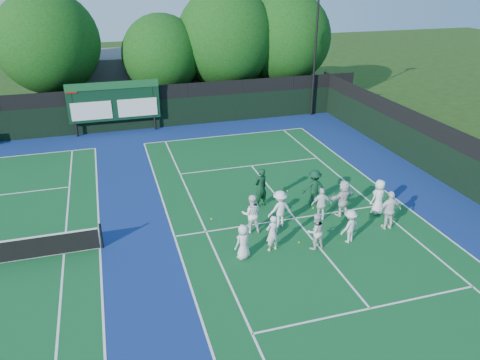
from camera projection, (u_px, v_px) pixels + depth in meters
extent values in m
plane|color=#1C3A0F|center=(304.00, 229.00, 20.23)|extent=(120.00, 120.00, 0.00)
cube|color=navy|center=(162.00, 239.00, 19.54)|extent=(34.00, 32.00, 0.01)
cube|color=#105124|center=(295.00, 218.00, 21.10)|extent=(10.97, 23.77, 0.00)
cube|color=white|center=(226.00, 136.00, 31.46)|extent=(10.97, 0.08, 0.00)
cube|color=white|center=(174.00, 236.00, 19.67)|extent=(0.08, 23.77, 0.00)
cube|color=white|center=(400.00, 202.00, 22.53)|extent=(0.08, 23.77, 0.00)
cube|color=white|center=(206.00, 232.00, 20.03)|extent=(0.08, 23.77, 0.00)
cube|color=white|center=(375.00, 206.00, 22.17)|extent=(0.08, 23.77, 0.00)
cube|color=white|center=(370.00, 308.00, 15.52)|extent=(8.23, 0.08, 0.00)
cube|color=white|center=(251.00, 166.00, 26.68)|extent=(8.23, 0.08, 0.00)
cube|color=white|center=(295.00, 218.00, 21.10)|extent=(0.08, 12.80, 0.00)
cube|color=white|center=(0.00, 158.00, 27.81)|extent=(10.97, 0.08, 0.00)
cube|color=white|center=(100.00, 248.00, 18.88)|extent=(0.08, 23.77, 0.00)
cube|color=white|center=(64.00, 253.00, 18.52)|extent=(0.08, 23.77, 0.00)
cube|color=black|center=(131.00, 116.00, 32.20)|extent=(34.00, 0.08, 2.00)
cube|color=black|center=(128.00, 95.00, 31.58)|extent=(34.00, 0.05, 1.00)
cube|color=black|center=(465.00, 175.00, 23.04)|extent=(0.08, 32.00, 2.00)
cube|color=black|center=(471.00, 147.00, 22.41)|extent=(0.05, 32.00, 1.00)
cylinder|color=black|center=(74.00, 111.00, 30.61)|extent=(0.16, 0.16, 3.50)
cylinder|color=black|center=(154.00, 105.00, 31.96)|extent=(0.16, 0.16, 3.50)
cube|color=black|center=(114.00, 101.00, 31.10)|extent=(6.00, 0.15, 2.60)
cube|color=#164D25|center=(112.00, 85.00, 30.55)|extent=(6.00, 0.05, 0.50)
cube|color=silver|center=(92.00, 111.00, 30.83)|extent=(2.60, 0.04, 1.20)
cube|color=silver|center=(138.00, 107.00, 31.61)|extent=(2.60, 0.04, 1.20)
cube|color=maroon|center=(71.00, 90.00, 29.92)|extent=(0.70, 0.04, 0.50)
cube|color=#5D5D62|center=(169.00, 75.00, 39.80)|extent=(18.00, 6.00, 4.00)
cylinder|color=black|center=(315.00, 48.00, 33.80)|extent=(0.16, 0.16, 10.00)
cylinder|color=black|center=(101.00, 236.00, 18.69)|extent=(0.10, 0.10, 1.10)
cylinder|color=black|center=(58.00, 101.00, 33.78)|extent=(0.44, 0.44, 2.99)
sphere|color=#0D3B0D|center=(48.00, 43.00, 32.07)|extent=(7.03, 7.03, 7.03)
sphere|color=#0D3B0D|center=(59.00, 52.00, 32.78)|extent=(4.92, 4.92, 4.92)
cylinder|color=black|center=(165.00, 98.00, 35.94)|extent=(0.44, 0.44, 2.29)
sphere|color=#0D3B0D|center=(162.00, 54.00, 34.56)|extent=(5.84, 5.84, 5.84)
sphere|color=#0D3B0D|center=(170.00, 61.00, 35.22)|extent=(4.09, 4.09, 4.09)
cylinder|color=black|center=(227.00, 92.00, 37.16)|extent=(0.44, 0.44, 2.64)
sphere|color=#0D3B0D|center=(226.00, 38.00, 35.45)|extent=(7.50, 7.50, 7.50)
sphere|color=#0D3B0D|center=(233.00, 47.00, 36.18)|extent=(5.25, 5.25, 5.25)
cylinder|color=black|center=(282.00, 88.00, 38.41)|extent=(0.44, 0.44, 2.56)
sphere|color=#0D3B0D|center=(284.00, 38.00, 36.75)|extent=(7.27, 7.27, 7.27)
sphere|color=#0D3B0D|center=(290.00, 46.00, 37.47)|extent=(5.09, 5.09, 5.09)
sphere|color=yellow|center=(299.00, 242.00, 19.21)|extent=(0.07, 0.07, 0.07)
sphere|color=yellow|center=(287.00, 191.00, 23.63)|extent=(0.07, 0.07, 0.07)
sphere|color=yellow|center=(394.00, 219.00, 21.03)|extent=(0.07, 0.07, 0.07)
sphere|color=yellow|center=(211.00, 219.00, 21.00)|extent=(0.07, 0.07, 0.07)
sphere|color=yellow|center=(313.00, 208.00, 21.96)|extent=(0.07, 0.07, 0.07)
sphere|color=yellow|center=(389.00, 227.00, 20.35)|extent=(0.07, 0.07, 0.07)
imported|color=white|center=(243.00, 242.00, 17.96)|extent=(0.84, 0.71, 1.45)
imported|color=white|center=(272.00, 233.00, 18.44)|extent=(0.63, 0.49, 1.55)
imported|color=silver|center=(315.00, 231.00, 18.58)|extent=(0.83, 0.69, 1.55)
imported|color=silver|center=(350.00, 226.00, 19.04)|extent=(1.07, 0.84, 1.45)
imported|color=white|center=(390.00, 210.00, 19.96)|extent=(1.06, 0.49, 1.77)
imported|color=white|center=(251.00, 214.00, 19.73)|extent=(0.95, 0.81, 1.73)
imported|color=white|center=(280.00, 209.00, 20.15)|extent=(1.18, 0.80, 1.69)
imported|color=white|center=(321.00, 204.00, 20.69)|extent=(0.96, 0.52, 1.56)
imported|color=silver|center=(343.00, 198.00, 21.11)|extent=(1.65, 0.93, 1.70)
imported|color=white|center=(379.00, 197.00, 21.22)|extent=(0.93, 0.73, 1.67)
imported|color=#0E331D|center=(261.00, 188.00, 21.80)|extent=(0.82, 0.67, 1.93)
imported|color=#0E3520|center=(314.00, 187.00, 22.05)|extent=(1.18, 0.74, 1.75)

